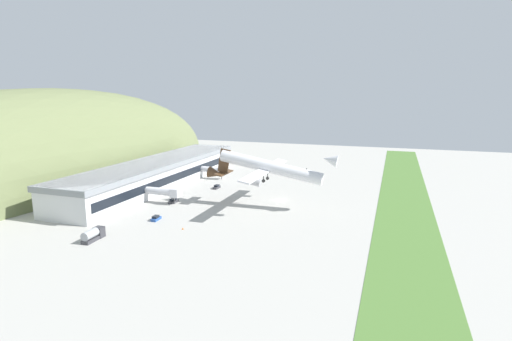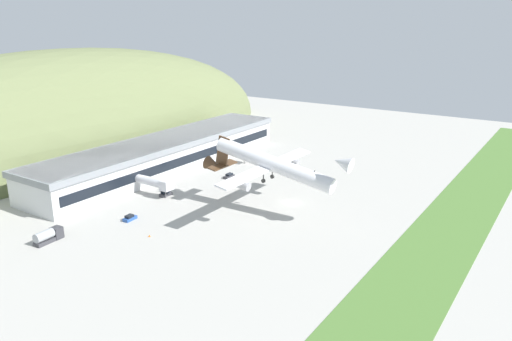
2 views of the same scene
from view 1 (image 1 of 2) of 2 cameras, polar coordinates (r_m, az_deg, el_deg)
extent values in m
plane|color=#ADAAA3|center=(141.75, 3.38, -4.26)|extent=(318.79, 318.79, 0.00)
cube|color=#4C7533|center=(136.90, 20.50, -5.49)|extent=(286.91, 17.25, 0.08)
ellipsoid|color=#667047|center=(193.50, -26.07, -1.25)|extent=(234.53, 60.61, 78.79)
cube|color=silver|center=(167.74, -13.83, -0.35)|extent=(103.36, 19.63, 10.42)
cube|color=gray|center=(166.98, -13.89, 1.09)|extent=(104.56, 20.83, 1.88)
cube|color=black|center=(162.74, -10.90, -0.76)|extent=(99.23, 0.16, 2.92)
cylinder|color=silver|center=(141.25, -13.43, -2.93)|extent=(2.60, 11.59, 2.60)
cube|color=silver|center=(138.27, -11.40, -3.14)|extent=(3.38, 2.86, 2.86)
cylinder|color=slate|center=(139.01, -11.54, -3.92)|extent=(0.36, 0.36, 4.00)
cylinder|color=silver|center=(177.71, -6.30, 0.13)|extent=(2.60, 10.18, 2.60)
cube|color=silver|center=(175.61, -4.80, 0.02)|extent=(3.38, 2.86, 2.86)
cylinder|color=slate|center=(176.20, -4.94, -0.60)|extent=(0.36, 0.36, 4.00)
cylinder|color=silver|center=(130.85, 2.10, 0.50)|extent=(4.04, 35.04, 10.03)
cone|color=silver|center=(126.03, 10.55, 1.49)|extent=(3.96, 5.06, 4.67)
cone|color=#4C331E|center=(138.49, -5.74, -0.43)|extent=(3.96, 5.86, 4.81)
cube|color=#4C331E|center=(136.36, -4.57, 1.39)|extent=(0.50, 4.99, 8.65)
cube|color=#4C331E|center=(137.18, -4.62, -0.30)|extent=(10.50, 2.85, 0.85)
cube|color=silver|center=(131.54, 1.38, 0.11)|extent=(41.20, 3.62, 1.07)
cylinder|color=#9E9EA3|center=(120.19, -0.19, -1.63)|extent=(2.30, 3.94, 2.89)
cylinder|color=#9E9EA3|center=(143.28, 3.10, 0.40)|extent=(2.30, 3.94, 2.89)
cylinder|color=#2D2D2D|center=(129.90, 1.08, -1.02)|extent=(0.28, 0.28, 2.20)
cylinder|color=#2D2D2D|center=(130.14, 1.08, -1.49)|extent=(0.45, 1.10, 1.10)
cylinder|color=#2D2D2D|center=(134.04, 1.67, -0.65)|extent=(0.28, 0.28, 2.20)
cylinder|color=#2D2D2D|center=(134.27, 1.67, -1.11)|extent=(0.45, 1.10, 1.10)
cylinder|color=#2D2D2D|center=(128.03, 7.24, -0.13)|extent=(0.22, 0.22, 1.98)
cylinder|color=#2D2D2D|center=(128.22, 7.23, -0.56)|extent=(0.30, 0.82, 0.82)
cube|color=#333338|center=(141.15, -11.70, -4.36)|extent=(3.91, 2.03, 0.88)
cube|color=black|center=(140.79, -11.76, -4.06)|extent=(2.19, 1.64, 0.72)
cube|color=#333338|center=(159.52, -5.66, -2.43)|extent=(4.15, 1.77, 0.80)
cube|color=black|center=(159.53, -5.63, -2.16)|extent=(2.29, 1.49, 0.65)
cube|color=#264C99|center=(123.38, -14.09, -6.72)|extent=(3.85, 1.97, 0.79)
cube|color=black|center=(123.01, -14.15, -6.42)|extent=(2.16, 1.59, 0.65)
cube|color=#333338|center=(113.56, -21.51, -8.18)|extent=(2.38, 2.47, 2.79)
cube|color=black|center=(114.27, -21.18, -7.78)|extent=(0.20, 1.99, 1.23)
cube|color=#38383D|center=(111.28, -22.56, -9.17)|extent=(4.89, 2.40, 0.90)
cylinder|color=#999EA3|center=(110.77, -22.62, -8.41)|extent=(4.66, 2.50, 2.22)
cube|color=orange|center=(113.90, -10.42, -8.26)|extent=(0.52, 0.52, 0.03)
cone|color=orange|center=(113.80, -10.43, -8.12)|extent=(0.40, 0.40, 0.55)
camera|label=2|loc=(34.45, 83.28, 23.52)|focal=35.00mm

